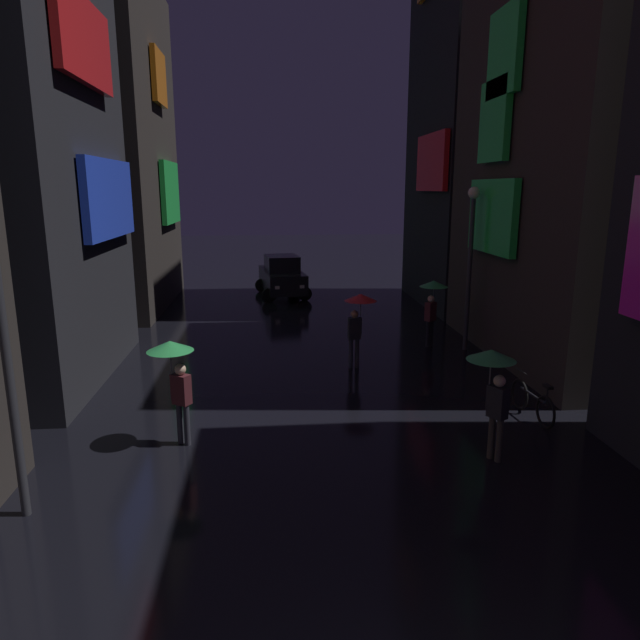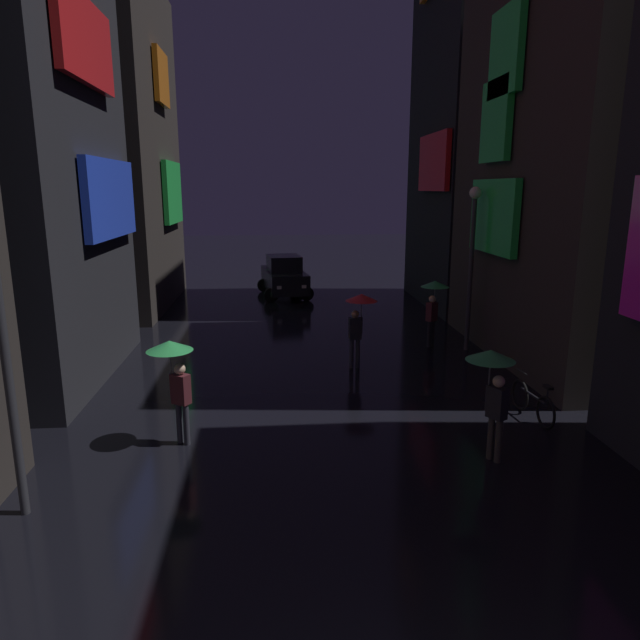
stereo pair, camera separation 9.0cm
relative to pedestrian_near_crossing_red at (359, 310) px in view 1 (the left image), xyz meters
The scene contains 10 objects.
building_left_far 13.97m from the pedestrian_near_crossing_red, 132.43° to the left, with size 4.25×8.61×13.20m.
building_right_mid 8.46m from the pedestrian_near_crossing_red, ahead, with size 4.25×8.72×14.88m.
building_right_far 13.14m from the pedestrian_near_crossing_red, 55.19° to the left, with size 4.25×7.03×18.36m.
pedestrian_near_crossing_red is the anchor object (origin of this frame).
pedestrian_foreground_left_green 3.41m from the pedestrian_near_crossing_red, 37.33° to the left, with size 0.90×0.90×2.12m.
pedestrian_foreground_right_green 5.99m from the pedestrian_near_crossing_red, 74.68° to the right, with size 0.90×0.90×2.12m.
pedestrian_far_right_green 6.34m from the pedestrian_near_crossing_red, 133.28° to the right, with size 0.90×0.90×2.12m.
bicycle_parked_at_storefront 5.34m from the pedestrian_near_crossing_red, 50.92° to the right, with size 0.21×1.82×0.96m.
car_distant 11.39m from the pedestrian_near_crossing_red, 99.41° to the left, with size 2.62×4.31×1.92m.
streetlamp_right_far 4.24m from the pedestrian_near_crossing_red, 22.34° to the left, with size 0.36×0.36×5.03m.
Camera 1 is at (-1.14, -2.73, 4.99)m, focal length 32.00 mm.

